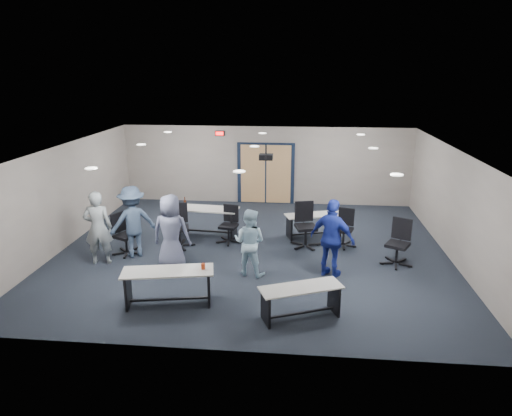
# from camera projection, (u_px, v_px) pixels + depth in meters

# --- Properties ---
(floor) EXTENTS (10.00, 10.00, 0.00)m
(floor) POSITION_uv_depth(u_px,v_px,m) (253.00, 250.00, 12.02)
(floor) COLOR black
(floor) RESTS_ON ground
(back_wall) EXTENTS (10.00, 0.04, 2.70)m
(back_wall) POSITION_uv_depth(u_px,v_px,m) (266.00, 165.00, 15.91)
(back_wall) COLOR gray
(back_wall) RESTS_ON floor
(front_wall) EXTENTS (10.00, 0.04, 2.70)m
(front_wall) POSITION_uv_depth(u_px,v_px,m) (224.00, 278.00, 7.35)
(front_wall) COLOR gray
(front_wall) RESTS_ON floor
(left_wall) EXTENTS (0.04, 9.00, 2.70)m
(left_wall) POSITION_uv_depth(u_px,v_px,m) (65.00, 196.00, 12.09)
(left_wall) COLOR gray
(left_wall) RESTS_ON floor
(right_wall) EXTENTS (0.04, 9.00, 2.70)m
(right_wall) POSITION_uv_depth(u_px,v_px,m) (455.00, 206.00, 11.17)
(right_wall) COLOR gray
(right_wall) RESTS_ON floor
(ceiling) EXTENTS (10.00, 9.00, 0.04)m
(ceiling) POSITION_uv_depth(u_px,v_px,m) (252.00, 148.00, 11.23)
(ceiling) COLOR white
(ceiling) RESTS_ON back_wall
(double_door) EXTENTS (2.00, 0.07, 2.20)m
(double_door) POSITION_uv_depth(u_px,v_px,m) (266.00, 174.00, 15.96)
(double_door) COLOR black
(double_door) RESTS_ON back_wall
(exit_sign) EXTENTS (0.32, 0.07, 0.18)m
(exit_sign) POSITION_uv_depth(u_px,v_px,m) (220.00, 133.00, 15.68)
(exit_sign) COLOR black
(exit_sign) RESTS_ON back_wall
(ceiling_projector) EXTENTS (0.35, 0.32, 0.37)m
(ceiling_projector) POSITION_uv_depth(u_px,v_px,m) (266.00, 157.00, 11.77)
(ceiling_projector) COLOR black
(ceiling_projector) RESTS_ON ceiling
(ceiling_can_lights) EXTENTS (6.24, 5.74, 0.02)m
(ceiling_can_lights) POSITION_uv_depth(u_px,v_px,m) (254.00, 148.00, 11.48)
(ceiling_can_lights) COLOR white
(ceiling_can_lights) RESTS_ON ceiling
(table_front_left) EXTENTS (1.89, 0.94, 0.86)m
(table_front_left) POSITION_uv_depth(u_px,v_px,m) (169.00, 281.00, 9.14)
(table_front_left) COLOR beige
(table_front_left) RESTS_ON floor
(table_front_right) EXTENTS (1.66, 1.09, 0.64)m
(table_front_right) POSITION_uv_depth(u_px,v_px,m) (301.00, 297.00, 8.66)
(table_front_right) COLOR beige
(table_front_right) RESTS_ON floor
(table_back_left) EXTENTS (2.02, 0.84, 1.10)m
(table_back_left) POSITION_uv_depth(u_px,v_px,m) (204.00, 216.00, 13.00)
(table_back_left) COLOR beige
(table_back_left) RESTS_ON floor
(table_back_right) EXTENTS (1.70, 1.01, 0.66)m
(table_back_right) POSITION_uv_depth(u_px,v_px,m) (314.00, 221.00, 12.89)
(table_back_right) COLOR beige
(table_back_right) RESTS_ON floor
(chair_back_a) EXTENTS (0.89, 0.89, 1.16)m
(chair_back_a) POSITION_uv_depth(u_px,v_px,m) (179.00, 226.00, 12.07)
(chair_back_a) COLOR black
(chair_back_a) RESTS_ON floor
(chair_back_b) EXTENTS (0.76, 0.76, 1.02)m
(chair_back_b) POSITION_uv_depth(u_px,v_px,m) (228.00, 225.00, 12.42)
(chair_back_b) COLOR black
(chair_back_b) RESTS_ON floor
(chair_back_c) EXTENTS (0.91, 0.91, 1.20)m
(chair_back_c) POSITION_uv_depth(u_px,v_px,m) (306.00, 225.00, 12.09)
(chair_back_c) COLOR black
(chair_back_c) RESTS_ON floor
(chair_back_d) EXTENTS (0.80, 0.80, 1.02)m
(chair_back_d) POSITION_uv_depth(u_px,v_px,m) (344.00, 228.00, 12.15)
(chair_back_d) COLOR black
(chair_back_d) RESTS_ON floor
(chair_loose_left) EXTENTS (0.90, 0.90, 1.07)m
(chair_loose_left) POSITION_uv_depth(u_px,v_px,m) (125.00, 234.00, 11.63)
(chair_loose_left) COLOR black
(chair_loose_left) RESTS_ON floor
(chair_loose_right) EXTENTS (0.96, 0.96, 1.13)m
(chair_loose_right) POSITION_uv_depth(u_px,v_px,m) (398.00, 243.00, 10.97)
(chair_loose_right) COLOR black
(chair_loose_right) RESTS_ON floor
(person_gray) EXTENTS (0.75, 0.58, 1.83)m
(person_gray) POSITION_uv_depth(u_px,v_px,m) (98.00, 228.00, 10.97)
(person_gray) COLOR #8C9699
(person_gray) RESTS_ON floor
(person_plaid) EXTENTS (0.93, 0.63, 1.83)m
(person_plaid) POSITION_uv_depth(u_px,v_px,m) (171.00, 233.00, 10.65)
(person_plaid) COLOR slate
(person_plaid) RESTS_ON floor
(person_lightblue) EXTENTS (0.90, 0.79, 1.58)m
(person_lightblue) POSITION_uv_depth(u_px,v_px,m) (249.00, 242.00, 10.41)
(person_lightblue) COLOR #B8DFF4
(person_lightblue) RESTS_ON floor
(person_navy) EXTENTS (1.15, 0.91, 1.83)m
(person_navy) POSITION_uv_depth(u_px,v_px,m) (332.00, 239.00, 10.27)
(person_navy) COLOR navy
(person_navy) RESTS_ON floor
(person_back) EXTENTS (1.36, 1.23, 1.83)m
(person_back) POSITION_uv_depth(u_px,v_px,m) (133.00, 222.00, 11.40)
(person_back) COLOR #394C68
(person_back) RESTS_ON floor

